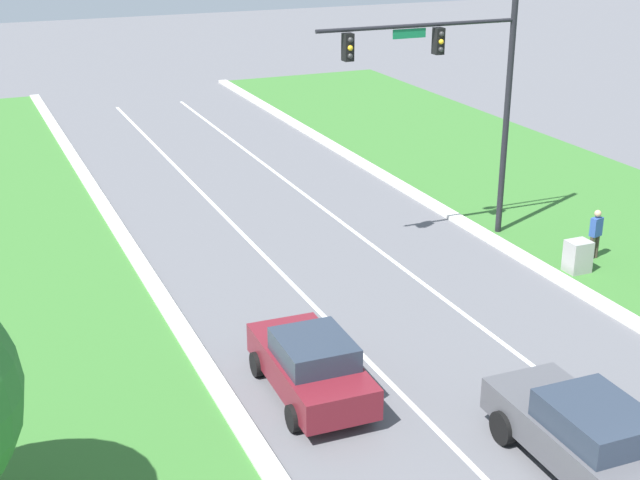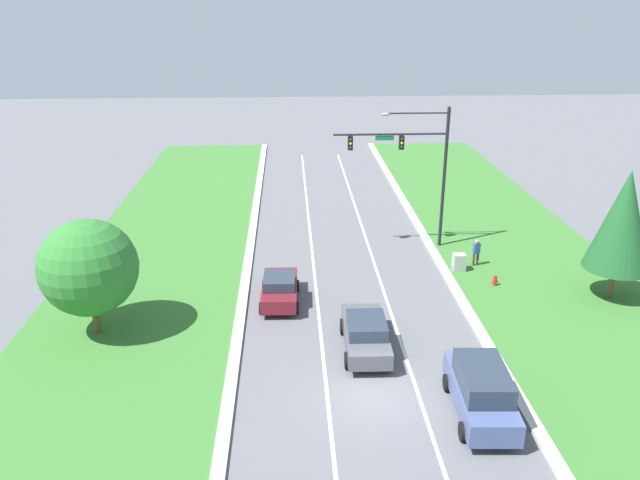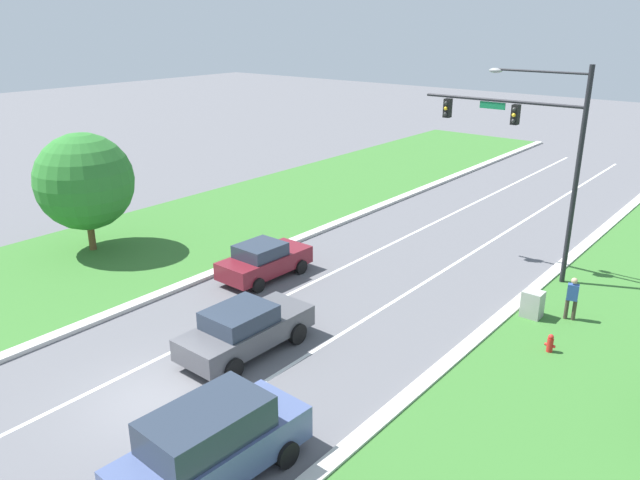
% 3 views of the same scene
% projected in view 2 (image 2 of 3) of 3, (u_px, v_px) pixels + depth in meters
% --- Properties ---
extents(ground_plane, '(160.00, 160.00, 0.00)m').
position_uv_depth(ground_plane, '(373.00, 397.00, 24.46)').
color(ground_plane, '#5B5B60').
extents(curb_strip_right, '(0.50, 90.00, 0.15)m').
position_uv_depth(curb_strip_right, '(515.00, 391.00, 24.71)').
color(curb_strip_right, beige).
rests_on(curb_strip_right, ground_plane).
extents(curb_strip_left, '(0.50, 90.00, 0.15)m').
position_uv_depth(curb_strip_left, '(229.00, 400.00, 24.16)').
color(curb_strip_left, beige).
rests_on(curb_strip_left, ground_plane).
extents(grass_verge_left, '(10.00, 90.00, 0.08)m').
position_uv_depth(grass_verge_left, '(91.00, 405.00, 23.92)').
color(grass_verge_left, '#38702D').
rests_on(grass_verge_left, ground_plane).
extents(lane_stripe_inner_left, '(0.14, 81.00, 0.01)m').
position_uv_depth(lane_stripe_inner_left, '(327.00, 398.00, 24.37)').
color(lane_stripe_inner_left, white).
rests_on(lane_stripe_inner_left, ground_plane).
extents(lane_stripe_inner_right, '(0.14, 81.00, 0.01)m').
position_uv_depth(lane_stripe_inner_right, '(419.00, 395.00, 24.55)').
color(lane_stripe_inner_right, white).
rests_on(lane_stripe_inner_right, ground_plane).
extents(traffic_signal_mast, '(6.85, 0.41, 8.72)m').
position_uv_depth(traffic_signal_mast, '(415.00, 158.00, 37.16)').
color(traffic_signal_mast, black).
rests_on(traffic_signal_mast, ground_plane).
extents(slate_blue_suv, '(2.26, 4.93, 2.04)m').
position_uv_depth(slate_blue_suv, '(481.00, 390.00, 23.09)').
color(slate_blue_suv, '#475684').
rests_on(slate_blue_suv, ground_plane).
extents(graphite_sedan, '(2.11, 4.73, 1.65)m').
position_uv_depth(graphite_sedan, '(366.00, 333.00, 27.41)').
color(graphite_sedan, '#4C4C51').
rests_on(graphite_sedan, ground_plane).
extents(burgundy_sedan, '(2.04, 4.15, 1.55)m').
position_uv_depth(burgundy_sedan, '(280.00, 288.00, 31.80)').
color(burgundy_sedan, maroon).
rests_on(burgundy_sedan, ground_plane).
extents(utility_cabinet, '(0.70, 0.60, 1.06)m').
position_uv_depth(utility_cabinet, '(459.00, 263.00, 35.51)').
color(utility_cabinet, '#9E9E99').
rests_on(utility_cabinet, ground_plane).
extents(pedestrian, '(0.42, 0.31, 1.69)m').
position_uv_depth(pedestrian, '(476.00, 252.00, 36.01)').
color(pedestrian, '#42382D').
rests_on(pedestrian, ground_plane).
extents(fire_hydrant, '(0.34, 0.20, 0.70)m').
position_uv_depth(fire_hydrant, '(495.00, 281.00, 33.68)').
color(fire_hydrant, red).
rests_on(fire_hydrant, ground_plane).
extents(conifer_near_right_tree, '(3.22, 3.22, 6.88)m').
position_uv_depth(conifer_near_right_tree, '(623.00, 221.00, 30.97)').
color(conifer_near_right_tree, brown).
rests_on(conifer_near_right_tree, ground_plane).
extents(oak_near_left_tree, '(4.41, 4.41, 5.56)m').
position_uv_depth(oak_near_left_tree, '(89.00, 268.00, 27.91)').
color(oak_near_left_tree, brown).
rests_on(oak_near_left_tree, ground_plane).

